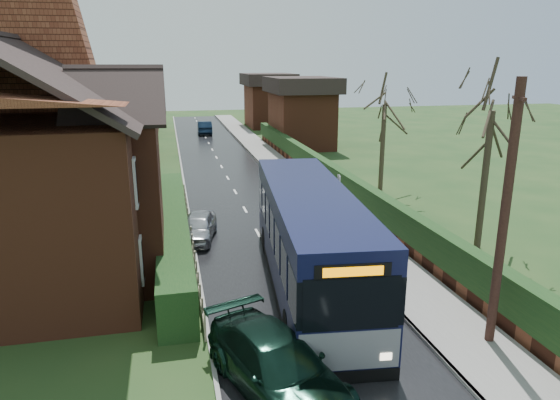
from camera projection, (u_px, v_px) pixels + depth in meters
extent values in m
plane|color=#35491F|center=(287.00, 287.00, 17.97)|extent=(140.00, 140.00, 0.00)
cube|color=black|center=(245.00, 210.00, 27.38)|extent=(6.00, 100.00, 0.02)
cube|color=slate|center=(319.00, 204.00, 28.25)|extent=(2.50, 100.00, 0.14)
cube|color=gray|center=(299.00, 205.00, 28.00)|extent=(0.12, 100.00, 0.14)
cube|color=gray|center=(189.00, 213.00, 26.72)|extent=(0.12, 100.00, 0.10)
cube|color=black|center=(173.00, 230.00, 21.64)|extent=(1.20, 16.00, 1.60)
cube|color=brown|center=(345.00, 199.00, 28.52)|extent=(0.30, 50.00, 0.60)
cube|color=black|center=(346.00, 183.00, 28.28)|extent=(0.60, 50.00, 1.20)
cube|color=brown|center=(40.00, 187.00, 19.98)|extent=(8.00, 14.00, 6.00)
cube|color=brown|center=(126.00, 202.00, 17.90)|extent=(2.50, 4.00, 6.00)
cube|color=brown|center=(68.00, 30.00, 22.30)|extent=(0.90, 1.40, 2.20)
cube|color=silver|center=(142.00, 257.00, 16.51)|extent=(0.08, 1.20, 1.60)
cube|color=black|center=(143.00, 257.00, 16.51)|extent=(0.03, 0.95, 1.35)
cube|color=silver|center=(136.00, 181.00, 15.81)|extent=(0.08, 1.20, 1.60)
cube|color=black|center=(137.00, 181.00, 15.82)|extent=(0.03, 0.95, 1.35)
cube|color=silver|center=(146.00, 221.00, 20.27)|extent=(0.08, 1.20, 1.60)
cube|color=black|center=(147.00, 221.00, 20.27)|extent=(0.03, 0.95, 1.35)
cube|color=silver|center=(142.00, 158.00, 19.57)|extent=(0.08, 1.20, 1.60)
cube|color=black|center=(142.00, 158.00, 19.58)|extent=(0.03, 0.95, 1.35)
cube|color=silver|center=(149.00, 196.00, 24.03)|extent=(0.08, 1.20, 1.60)
cube|color=black|center=(150.00, 196.00, 24.04)|extent=(0.03, 0.95, 1.35)
cube|color=silver|center=(145.00, 143.00, 23.34)|extent=(0.08, 1.20, 1.60)
cube|color=black|center=(146.00, 143.00, 23.34)|extent=(0.03, 0.95, 1.35)
cube|color=silver|center=(150.00, 184.00, 26.38)|extent=(0.08, 1.20, 1.60)
cube|color=black|center=(151.00, 184.00, 26.39)|extent=(0.03, 0.95, 1.35)
cube|color=silver|center=(147.00, 135.00, 25.69)|extent=(0.08, 1.20, 1.60)
cube|color=black|center=(148.00, 135.00, 25.69)|extent=(0.03, 0.95, 1.35)
cube|color=black|center=(309.00, 260.00, 17.88)|extent=(3.86, 11.92, 1.21)
cube|color=black|center=(309.00, 227.00, 17.55)|extent=(3.88, 11.92, 1.28)
cube|color=black|center=(310.00, 200.00, 17.28)|extent=(3.86, 11.92, 0.70)
cube|color=black|center=(309.00, 280.00, 18.09)|extent=(3.86, 11.92, 0.37)
cube|color=gray|center=(349.00, 350.00, 12.33)|extent=(2.55, 0.38, 1.06)
cube|color=black|center=(351.00, 304.00, 11.96)|extent=(2.39, 0.33, 1.38)
cube|color=black|center=(353.00, 271.00, 11.73)|extent=(1.86, 0.27, 0.37)
cube|color=#FF8C00|center=(353.00, 272.00, 11.70)|extent=(1.46, 0.19, 0.23)
cube|color=black|center=(348.00, 376.00, 12.51)|extent=(2.61, 0.41, 0.32)
cube|color=#FFF2CC|center=(312.00, 361.00, 12.22)|extent=(0.30, 0.08, 0.19)
cube|color=#FFF2CC|center=(386.00, 356.00, 12.43)|extent=(0.30, 0.08, 0.19)
cylinder|color=black|center=(290.00, 327.00, 14.28)|extent=(0.40, 1.05, 1.02)
cylinder|color=black|center=(371.00, 322.00, 14.55)|extent=(0.40, 1.05, 1.02)
cylinder|color=black|center=(266.00, 238.00, 21.46)|extent=(0.40, 1.05, 1.02)
cylinder|color=black|center=(321.00, 236.00, 21.73)|extent=(0.40, 1.05, 1.02)
imported|color=#AAABAF|center=(198.00, 227.00, 22.64)|extent=(2.20, 3.83, 1.23)
imported|color=black|center=(278.00, 366.00, 12.08)|extent=(3.53, 5.39, 1.45)
imported|color=#101F32|center=(205.00, 128.00, 56.25)|extent=(1.65, 4.41, 1.44)
cylinder|color=slate|center=(338.00, 202.00, 24.10)|extent=(0.08, 0.08, 2.66)
cube|color=white|center=(339.00, 179.00, 23.79)|extent=(0.11, 0.40, 0.30)
cube|color=white|center=(339.00, 186.00, 23.89)|extent=(0.09, 0.36, 0.27)
cylinder|color=black|center=(504.00, 220.00, 13.37)|extent=(0.26, 0.26, 7.49)
cube|color=black|center=(519.00, 98.00, 12.51)|extent=(0.43, 0.93, 0.09)
cylinder|color=#31281D|center=(484.00, 182.00, 20.97)|extent=(0.29, 0.29, 5.94)
cylinder|color=#352B1F|center=(382.00, 148.00, 30.81)|extent=(0.29, 0.29, 5.38)
cylinder|color=#362B20|center=(57.00, 148.00, 24.42)|extent=(0.35, 0.35, 7.56)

